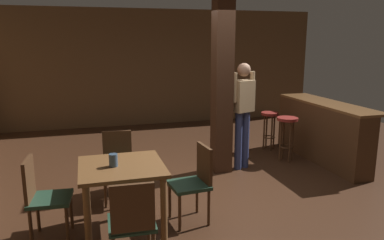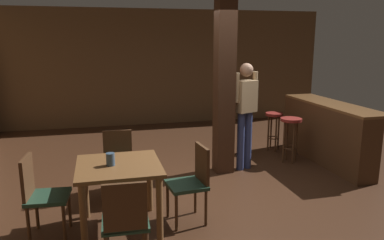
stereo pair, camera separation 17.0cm
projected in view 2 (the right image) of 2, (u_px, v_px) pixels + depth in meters
name	position (u px, v px, depth m)	size (l,w,h in m)	color
ground_plane	(227.00, 189.00, 5.30)	(10.80, 10.80, 0.00)	#382114
wall_back	(168.00, 67.00, 9.27)	(8.00, 0.10, 2.80)	brown
pillar	(224.00, 84.00, 5.76)	(0.28, 0.28, 2.80)	#382114
dining_table	(119.00, 176.00, 4.07)	(0.90, 0.90, 0.76)	brown
chair_south	(125.00, 220.00, 3.33)	(0.44, 0.44, 0.89)	#1E3828
chair_east	(193.00, 179.00, 4.29)	(0.46, 0.46, 0.89)	#1E3828
chair_west	(40.00, 192.00, 3.93)	(0.45, 0.45, 0.89)	#1E3828
chair_north	(118.00, 161.00, 4.93)	(0.44, 0.44, 0.89)	#1E3828
napkin_cup	(110.00, 159.00, 3.99)	(0.09, 0.09, 0.14)	#33475B
standing_person	(245.00, 109.00, 5.94)	(0.47, 0.31, 1.72)	tan
bar_counter	(326.00, 132.00, 6.40)	(0.56, 2.26, 1.02)	brown
bar_stool_near	(291.00, 129.00, 6.36)	(0.36, 0.36, 0.78)	maroon
bar_stool_mid	(274.00, 123.00, 7.06)	(0.32, 0.32, 0.73)	maroon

